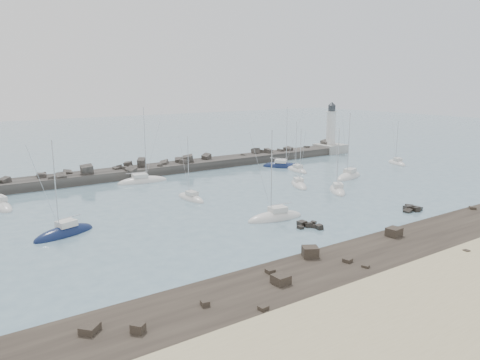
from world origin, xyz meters
The scene contains 16 objects.
ground centered at (0.00, 0.00, 0.00)m, with size 400.00×400.00×0.00m, color slate.
rock_shelf centered at (-0.12, -21.97, 0.01)m, with size 140.00×12.00×1.87m.
rock_cluster_near centered at (-4.20, -8.64, 0.19)m, with size 3.52×3.71×1.17m.
rock_cluster_far centered at (14.61, -11.30, 0.04)m, with size 3.86×3.21×1.58m.
breakwater centered at (-8.47, 38.01, 0.35)m, with size 115.00×7.07×5.40m.
lighthouse centered at (47.00, 38.00, 3.09)m, with size 7.00×7.00×14.60m.
sailboat_1 centered at (-32.73, 7.09, 0.16)m, with size 8.84×5.11×13.56m.
sailboat_2 centered at (-10.22, 14.04, 0.13)m, with size 2.63×7.35×11.50m.
sailboat_3 centered at (-11.52, 31.35, 0.14)m, with size 10.30×4.16×15.69m.
sailboat_4 centered at (-5.77, -3.01, 0.15)m, with size 9.13×3.97×14.07m.
sailboat_5 centered at (11.53, 11.27, 0.13)m, with size 5.40×7.71×11.84m.
sailboat_6 centered at (14.13, 3.83, 0.15)m, with size 6.49×7.72×12.44m.
sailboat_7 centered at (21.66, 28.13, 0.14)m, with size 8.19×9.14×14.82m.
sailboat_8 centered at (25.15, 11.18, 0.16)m, with size 9.51×5.33×14.48m.
sailboat_9 centered at (21.30, 22.83, 0.13)m, with size 3.62×7.70×11.75m.
sailboat_10 centered at (46.73, 15.70, 0.14)m, with size 4.64×7.20×11.09m.
Camera 1 is at (-46.96, -53.41, 19.66)m, focal length 35.00 mm.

